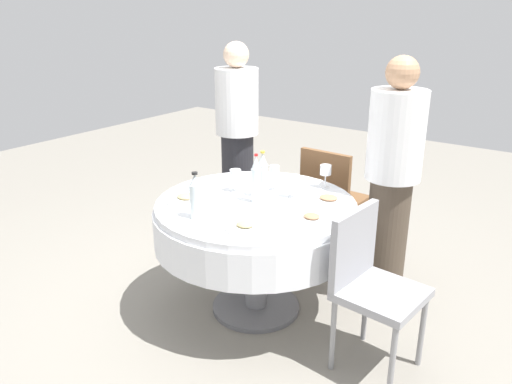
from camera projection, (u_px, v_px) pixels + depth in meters
ground_plane at (256, 308)px, 3.29m from camera, size 10.00×10.00×0.00m
dining_table at (256, 225)px, 3.08m from camera, size 1.23×1.23×0.74m
bottle_clear_outer at (255, 180)px, 2.98m from camera, size 0.06×0.06×0.30m
bottle_clear_right at (196, 197)px, 2.76m from camera, size 0.07×0.07×0.26m
bottle_clear_left at (263, 176)px, 3.07m from camera, size 0.07×0.07×0.29m
wine_glass_south at (235, 176)px, 3.17m from camera, size 0.07×0.07×0.14m
wine_glass_inner at (326, 171)px, 3.23m from camera, size 0.07×0.07×0.15m
wine_glass_west at (274, 173)px, 3.18m from camera, size 0.06×0.06×0.16m
wine_glass_front at (293, 182)px, 3.07m from camera, size 0.07×0.07×0.14m
plate_north at (312, 219)px, 2.76m from camera, size 0.20×0.20×0.04m
plate_east at (245, 227)px, 2.66m from camera, size 0.21×0.21×0.04m
plate_near at (328, 200)px, 3.03m from camera, size 0.24×0.24×0.04m
plate_far at (186, 198)px, 3.05m from camera, size 0.25×0.25×0.04m
spoon_right at (234, 182)px, 3.36m from camera, size 0.10×0.17×0.00m
knife_left at (204, 186)px, 3.28m from camera, size 0.18×0.07×0.00m
folded_napkin at (225, 208)px, 2.91m from camera, size 0.13×0.13×0.02m
person_outer at (237, 140)px, 4.07m from camera, size 0.34×0.34×1.59m
person_right at (392, 180)px, 3.14m from camera, size 0.34×0.34×1.58m
chair_west at (369, 277)px, 2.63m from camera, size 0.44×0.44×0.87m
chair_front at (331, 194)px, 3.78m from camera, size 0.41×0.41×0.87m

